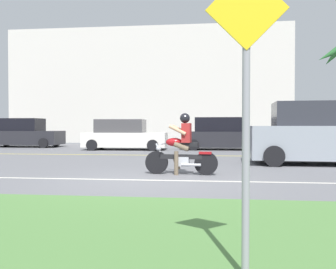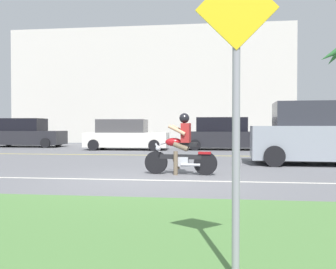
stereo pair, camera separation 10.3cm
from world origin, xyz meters
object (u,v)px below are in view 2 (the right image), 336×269
suv_nearby (326,134)px  parked_car_2 (226,135)px  motorcyclist (181,149)px  street_sign (236,93)px  parked_car_0 (25,134)px  parked_car_1 (126,136)px

suv_nearby → parked_car_2: bearing=112.0°
motorcyclist → parked_car_2: size_ratio=0.41×
motorcyclist → street_sign: bearing=-81.1°
motorcyclist → suv_nearby: (4.38, 3.14, 0.31)m
parked_car_2 → motorcyclist: bearing=-97.2°
motorcyclist → suv_nearby: suv_nearby is taller
suv_nearby → parked_car_0: suv_nearby is taller
parked_car_0 → suv_nearby: bearing=-30.5°
parked_car_0 → parked_car_2: 11.87m
suv_nearby → parked_car_2: 8.08m
parked_car_1 → parked_car_2: (5.20, 0.65, 0.04)m
suv_nearby → parked_car_0: 17.22m
parked_car_1 → parked_car_2: 5.24m
suv_nearby → parked_car_1: bearing=140.3°
motorcyclist → parked_car_1: (-3.85, 9.98, 0.08)m
parked_car_1 → street_sign: street_sign is taller
motorcyclist → suv_nearby: 5.40m
parked_car_1 → street_sign: (4.90, -16.70, 0.74)m
street_sign → motorcyclist: bearing=98.9°
motorcyclist → parked_car_0: parked_car_0 is taller
street_sign → parked_car_2: bearing=89.0°
suv_nearby → motorcyclist: bearing=-144.3°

